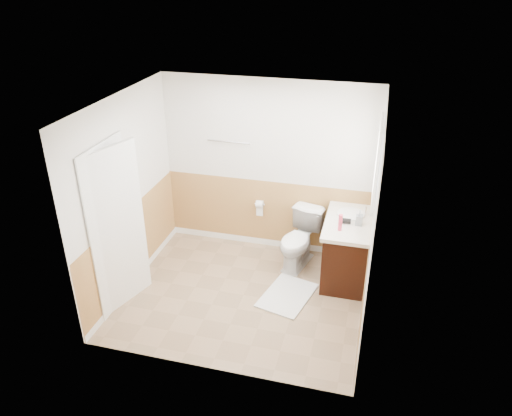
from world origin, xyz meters
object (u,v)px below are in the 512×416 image
(bath_mat, at_px, (287,295))
(vanity_cabinet, at_px, (347,249))
(toilet, at_px, (299,240))
(lotion_bottle, at_px, (340,223))
(soap_dispenser, at_px, (359,218))

(bath_mat, relative_size, vanity_cabinet, 0.73)
(toilet, distance_m, lotion_bottle, 0.89)
(vanity_cabinet, bearing_deg, lotion_bottle, -108.08)
(soap_dispenser, bearing_deg, lotion_bottle, -137.18)
(toilet, relative_size, bath_mat, 0.99)
(toilet, bearing_deg, soap_dispenser, 0.26)
(toilet, height_order, vanity_cabinet, vanity_cabinet)
(toilet, distance_m, vanity_cabinet, 0.67)
(toilet, relative_size, vanity_cabinet, 0.72)
(lotion_bottle, height_order, soap_dispenser, lotion_bottle)
(toilet, height_order, lotion_bottle, lotion_bottle)
(lotion_bottle, bearing_deg, bath_mat, -146.98)
(vanity_cabinet, xyz_separation_m, lotion_bottle, (-0.10, -0.31, 0.56))
(toilet, height_order, soap_dispenser, soap_dispenser)
(soap_dispenser, bearing_deg, vanity_cabinet, 139.50)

